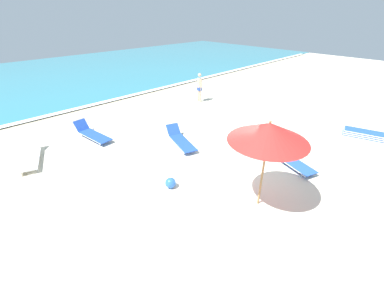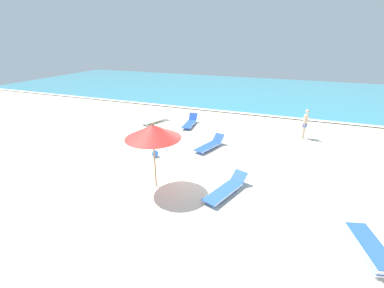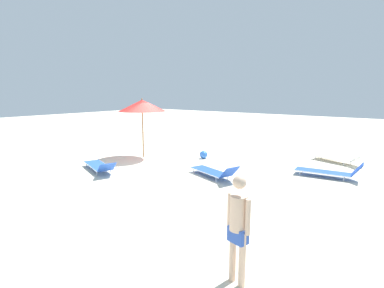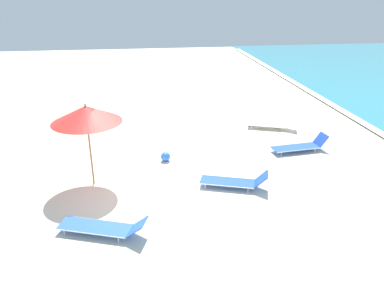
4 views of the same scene
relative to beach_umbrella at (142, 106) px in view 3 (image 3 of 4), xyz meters
name	(u,v)px [view 3 (image 3 of 4)]	position (x,y,z in m)	size (l,w,h in m)	color
ground_plane	(155,166)	(0.76, 1.45, -2.44)	(60.00, 60.00, 0.16)	beige
beach_umbrella	(142,106)	(0.00, 0.00, 0.00)	(2.14, 2.14, 2.69)	#9E7547
sun_lounger_under_umbrella	(99,166)	(2.79, 0.51, -2.15)	(1.36, 2.40, 0.53)	blue
sun_lounger_beside_umbrella	(338,158)	(-4.13, 7.47, -2.15)	(1.30, 2.22, 0.51)	white
sun_lounger_near_water_left	(329,171)	(-1.54, 7.71, -2.14)	(0.83, 2.22, 0.62)	blue
sun_lounger_near_water_right	(214,171)	(0.89, 4.46, -2.14)	(1.25, 2.19, 0.58)	blue
beachgoer_wading_adult	(238,224)	(5.67, 7.96, -1.36)	(0.27, 0.44, 1.76)	beige
beach_ball	(204,155)	(-1.38, 2.44, -2.18)	(0.35, 0.35, 0.35)	blue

